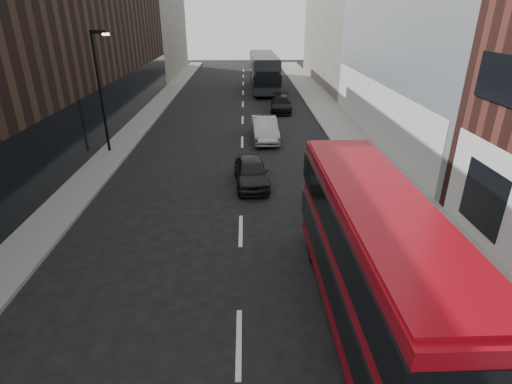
{
  "coord_description": "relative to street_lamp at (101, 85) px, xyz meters",
  "views": [
    {
      "loc": [
        0.25,
        -6.07,
        8.1
      ],
      "look_at": [
        0.57,
        6.26,
        2.5
      ],
      "focal_mm": 28.0,
      "sensor_mm": 36.0,
      "label": 1
    }
  ],
  "objects": [
    {
      "name": "building_left_mid",
      "position": [
        -3.28,
        12.0,
        2.82
      ],
      "size": [
        5.0,
        24.0,
        14.0
      ],
      "primitive_type": "cube",
      "color": "black",
      "rests_on": "ground"
    },
    {
      "name": "grey_bus",
      "position": [
        10.52,
        21.57,
        -2.13
      ],
      "size": [
        3.04,
        11.92,
        3.82
      ],
      "rotation": [
        0.0,
        0.0,
        0.02
      ],
      "color": "black",
      "rests_on": "ground"
    },
    {
      "name": "sidewalk_right",
      "position": [
        15.72,
        7.0,
        -4.11
      ],
      "size": [
        3.0,
        80.0,
        0.15
      ],
      "primitive_type": "cube",
      "color": "slate",
      "rests_on": "ground"
    },
    {
      "name": "sidewalk_left",
      "position": [
        0.22,
        7.0,
        -4.11
      ],
      "size": [
        2.0,
        80.0,
        0.15
      ],
      "primitive_type": "cube",
      "color": "slate",
      "rests_on": "ground"
    },
    {
      "name": "street_lamp",
      "position": [
        0.0,
        0.0,
        0.0
      ],
      "size": [
        1.06,
        0.22,
        7.0
      ],
      "color": "black",
      "rests_on": "sidewalk_left"
    },
    {
      "name": "car_a",
      "position": [
        8.72,
        -5.25,
        -3.49
      ],
      "size": [
        1.92,
        4.15,
        1.38
      ],
      "primitive_type": "imported",
      "rotation": [
        0.0,
        0.0,
        0.07
      ],
      "color": "black",
      "rests_on": "ground"
    },
    {
      "name": "car_b",
      "position": [
        9.76,
        2.43,
        -3.41
      ],
      "size": [
        1.84,
        4.75,
        1.54
      ],
      "primitive_type": "imported",
      "rotation": [
        0.0,
        0.0,
        0.04
      ],
      "color": "gray",
      "rests_on": "ground"
    },
    {
      "name": "red_bus",
      "position": [
        11.79,
        -15.26,
        -1.98
      ],
      "size": [
        2.41,
        9.84,
        3.96
      ],
      "rotation": [
        0.0,
        0.0,
        0.01
      ],
      "color": "maroon",
      "rests_on": "ground"
    },
    {
      "name": "building_left_far",
      "position": [
        -3.28,
        34.0,
        2.32
      ],
      "size": [
        5.0,
        20.0,
        13.0
      ],
      "primitive_type": "cube",
      "color": "#5E5853",
      "rests_on": "ground"
    },
    {
      "name": "car_c",
      "position": [
        11.61,
        11.06,
        -3.54
      ],
      "size": [
        2.09,
        4.52,
        1.28
      ],
      "primitive_type": "imported",
      "rotation": [
        0.0,
        0.0,
        -0.07
      ],
      "color": "black",
      "rests_on": "ground"
    }
  ]
}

